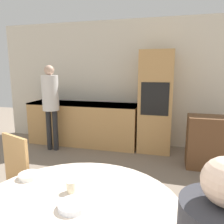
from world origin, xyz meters
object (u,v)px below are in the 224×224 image
oven_unit (156,102)px  person_standing (51,98)px  bowl_centre (29,176)px  sideboard (221,143)px  chair_far_left (9,183)px  cup (71,187)px  bowl_near (73,206)px

oven_unit → person_standing: (-1.98, -0.51, 0.07)m
bowl_centre → sideboard: bearing=50.2°
chair_far_left → cup: bearing=2.6°
sideboard → person_standing: bearing=178.6°
person_standing → bowl_near: 3.13m
bowl_near → bowl_centre: 0.58m
chair_far_left → bowl_centre: size_ratio=6.16×
bowl_near → bowl_centre: (-0.51, 0.27, 0.00)m
chair_far_left → cup: 0.83m
chair_far_left → cup: size_ratio=12.48×
person_standing → cup: 2.93m
oven_unit → cup: (-0.40, -2.96, -0.20)m
cup → bowl_near: 0.20m
cup → bowl_near: size_ratio=0.42×
bowl_centre → oven_unit: bearing=74.1°
cup → bowl_near: cup is taller
person_standing → bowl_near: (1.67, -2.63, -0.30)m
chair_far_left → bowl_near: size_ratio=5.26×
sideboard → bowl_near: bearing=-118.6°
bowl_near → oven_unit: bearing=84.5°
cup → bowl_centre: (-0.42, 0.10, -0.02)m
chair_far_left → cup: (0.76, -0.26, 0.22)m
bowl_centre → bowl_near: bearing=-27.9°
chair_far_left → cup: chair_far_left is taller
person_standing → oven_unit: bearing=14.4°
person_standing → bowl_centre: (1.16, -2.36, -0.30)m
person_standing → chair_far_left: bearing=-69.6°
oven_unit → sideboard: size_ratio=1.87×
chair_far_left → person_standing: (-0.82, 2.20, 0.49)m
person_standing → cup: (1.58, -2.46, -0.28)m
oven_unit → bowl_near: oven_unit is taller
cup → bowl_centre: bearing=166.5°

